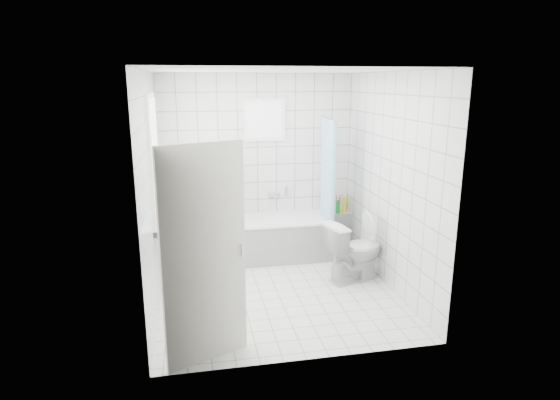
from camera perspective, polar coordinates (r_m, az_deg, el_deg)
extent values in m
plane|color=white|center=(5.83, -0.40, -10.94)|extent=(3.00, 3.00, 0.00)
plane|color=white|center=(5.28, -0.45, 15.52)|extent=(3.00, 3.00, 0.00)
cube|color=white|center=(6.86, -2.75, 4.31)|extent=(2.80, 0.02, 2.60)
cube|color=white|center=(3.99, 3.56, -3.02)|extent=(2.80, 0.02, 2.60)
cube|color=white|center=(5.34, -15.36, 0.93)|extent=(0.02, 3.00, 2.60)
cube|color=white|center=(5.83, 13.24, 2.15)|extent=(0.02, 3.00, 2.60)
cube|color=white|center=(5.57, -14.89, 4.65)|extent=(0.01, 0.90, 1.40)
cube|color=white|center=(6.75, -1.90, 9.71)|extent=(0.50, 0.01, 0.50)
cube|color=white|center=(5.73, -13.98, -2.63)|extent=(0.18, 1.02, 0.08)
cube|color=silver|center=(4.15, -9.18, -6.89)|extent=(0.74, 0.37, 2.00)
cube|color=white|center=(6.78, -1.03, -4.76)|extent=(1.67, 0.75, 0.55)
cube|color=white|center=(6.69, -1.04, -2.41)|extent=(1.69, 0.77, 0.03)
cube|color=white|center=(6.50, -8.90, -1.39)|extent=(0.15, 0.85, 1.50)
cube|color=white|center=(7.28, 7.37, -3.52)|extent=(0.40, 0.24, 0.55)
imported|color=white|center=(6.06, 9.03, -6.11)|extent=(0.87, 0.64, 0.79)
cylinder|color=silver|center=(6.59, 5.79, 9.97)|extent=(0.02, 0.80, 0.02)
cube|color=silver|center=(6.95, -0.72, 0.66)|extent=(0.18, 0.06, 0.06)
imported|color=#D16897|center=(5.94, -13.85, -0.67)|extent=(0.11, 0.11, 0.19)
imported|color=silver|center=(5.80, -13.94, -0.45)|extent=(0.17, 0.17, 0.31)
imported|color=#34AFEC|center=(5.55, -14.02, -1.80)|extent=(0.11, 0.11, 0.18)
cylinder|color=yellow|center=(7.10, 7.85, -0.58)|extent=(0.06, 0.06, 0.26)
cylinder|color=#158325|center=(7.09, 7.07, -0.80)|extent=(0.06, 0.06, 0.21)
cylinder|color=#E21A42|center=(7.18, 7.08, -0.51)|extent=(0.06, 0.06, 0.24)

